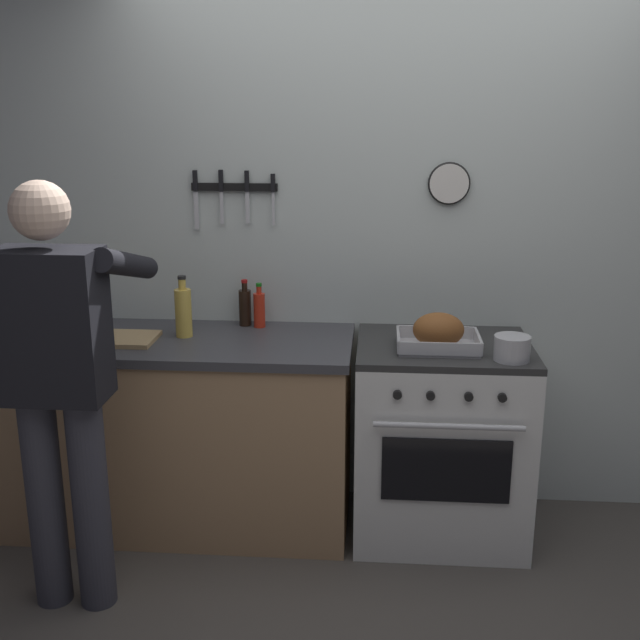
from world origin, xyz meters
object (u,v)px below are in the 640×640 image
at_px(stove, 440,439).
at_px(roasting_pan, 438,334).
at_px(saucepan, 512,348).
at_px(bottle_hot_sauce, 259,309).
at_px(cutting_board, 115,339).
at_px(bottle_soy_sauce, 245,306).
at_px(bottle_cooking_oil, 183,311).
at_px(person_cook, 58,373).

height_order(stove, roasting_pan, roasting_pan).
bearing_deg(stove, saucepan, -37.76).
bearing_deg(bottle_hot_sauce, roasting_pan, -19.23).
relative_size(cutting_board, bottle_soy_sauce, 1.63).
relative_size(stove, saucepan, 6.08).
bearing_deg(bottle_cooking_oil, bottle_hot_sauce, 29.57).
xyz_separation_m(stove, bottle_cooking_oil, (-1.17, 0.03, 0.57)).
xyz_separation_m(bottle_soy_sauce, bottle_cooking_oil, (-0.24, -0.20, 0.03)).
relative_size(saucepan, bottle_hot_sauce, 0.70).
height_order(roasting_pan, saucepan, roasting_pan).
relative_size(person_cook, roasting_pan, 4.72).
height_order(bottle_hot_sauce, bottle_cooking_oil, bottle_cooking_oil).
bearing_deg(roasting_pan, bottle_hot_sauce, 160.77).
bearing_deg(bottle_cooking_oil, saucepan, -9.23).
height_order(saucepan, cutting_board, saucepan).
xyz_separation_m(person_cook, bottle_hot_sauce, (0.62, 0.85, 0.04)).
bearing_deg(saucepan, bottle_hot_sauce, 159.63).
bearing_deg(bottle_soy_sauce, cutting_board, -150.76).
xyz_separation_m(stove, saucepan, (0.26, -0.20, 0.50)).
bearing_deg(bottle_cooking_oil, stove, -1.63).
relative_size(saucepan, bottle_soy_sauce, 0.67).
distance_m(stove, saucepan, 0.60).
height_order(stove, saucepan, saucepan).
distance_m(bottle_soy_sauce, bottle_hot_sauce, 0.08).
distance_m(roasting_pan, bottle_hot_sauce, 0.86).
height_order(cutting_board, bottle_cooking_oil, bottle_cooking_oil).
bearing_deg(saucepan, stove, 142.24).
bearing_deg(person_cook, bottle_hot_sauce, -37.40).
xyz_separation_m(cutting_board, bottle_cooking_oil, (0.29, 0.09, 0.11)).
bearing_deg(bottle_hot_sauce, bottle_soy_sauce, 161.12).
bearing_deg(bottle_cooking_oil, cutting_board, -161.95).
bearing_deg(stove, roasting_pan, -116.40).
bearing_deg(person_cook, saucepan, -77.05).
bearing_deg(person_cook, stove, -67.89).
bearing_deg(bottle_cooking_oil, person_cook, -114.16).
relative_size(bottle_soy_sauce, bottle_cooking_oil, 0.79).
distance_m(bottle_soy_sauce, bottle_cooking_oil, 0.32).
height_order(stove, bottle_cooking_oil, bottle_cooking_oil).
xyz_separation_m(person_cook, bottle_soy_sauce, (0.55, 0.88, 0.04)).
bearing_deg(bottle_soy_sauce, person_cook, -121.89).
distance_m(person_cook, bottle_hot_sauce, 1.05).
bearing_deg(bottle_hot_sauce, cutting_board, -155.67).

